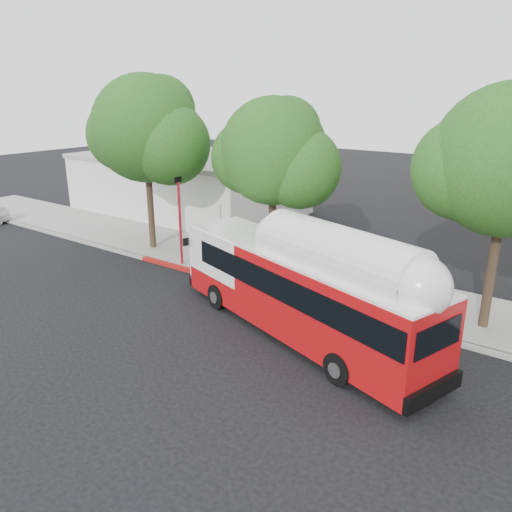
# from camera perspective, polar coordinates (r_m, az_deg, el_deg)

# --- Properties ---
(ground) EXTENTS (120.00, 120.00, 0.00)m
(ground) POSITION_cam_1_polar(r_m,az_deg,el_deg) (20.15, -5.45, -7.59)
(ground) COLOR black
(ground) RESTS_ON ground
(sidewalk) EXTENTS (60.00, 5.00, 0.15)m
(sidewalk) POSITION_cam_1_polar(r_m,az_deg,el_deg) (24.95, 4.36, -2.12)
(sidewalk) COLOR gray
(sidewalk) RESTS_ON ground
(curb_strip) EXTENTS (60.00, 0.30, 0.15)m
(curb_strip) POSITION_cam_1_polar(r_m,az_deg,el_deg) (22.92, 0.95, -3.98)
(curb_strip) COLOR gray
(curb_strip) RESTS_ON ground
(red_curb_segment) EXTENTS (10.00, 0.32, 0.16)m
(red_curb_segment) POSITION_cam_1_polar(r_m,az_deg,el_deg) (24.63, -4.79, -2.40)
(red_curb_segment) COLOR #9D1411
(red_curb_segment) RESTS_ON ground
(street_tree_left) EXTENTS (6.67, 5.80, 9.74)m
(street_tree_left) POSITION_cam_1_polar(r_m,az_deg,el_deg) (28.16, -11.76, 13.56)
(street_tree_left) COLOR #2D2116
(street_tree_left) RESTS_ON ground
(street_tree_mid) EXTENTS (5.75, 5.00, 8.62)m
(street_tree_mid) POSITION_cam_1_polar(r_m,az_deg,el_deg) (23.50, 2.88, 11.30)
(street_tree_mid) COLOR #2D2116
(street_tree_mid) RESTS_ON ground
(low_commercial_bldg) EXTENTS (16.20, 10.20, 4.25)m
(low_commercial_bldg) POSITION_cam_1_polar(r_m,az_deg,el_deg) (38.48, -7.69, 8.29)
(low_commercial_bldg) COLOR silver
(low_commercial_bldg) RESTS_ON ground
(transit_bus) EXTENTS (12.67, 6.03, 3.73)m
(transit_bus) POSITION_cam_1_polar(r_m,az_deg,el_deg) (18.45, 5.04, -4.16)
(transit_bus) COLOR #AD0C0F
(transit_bus) RESTS_ON ground
(signal_pole) EXTENTS (0.13, 0.45, 4.72)m
(signal_pole) POSITION_cam_1_polar(r_m,az_deg,el_deg) (25.81, -8.68, 3.88)
(signal_pole) COLOR red
(signal_pole) RESTS_ON ground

